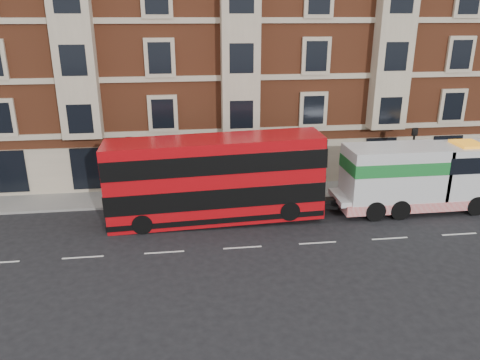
% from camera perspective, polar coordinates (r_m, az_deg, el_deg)
% --- Properties ---
extents(ground, '(120.00, 120.00, 0.00)m').
position_cam_1_polar(ground, '(24.40, 0.30, -8.24)').
color(ground, black).
rests_on(ground, ground).
extents(sidewalk, '(90.00, 3.00, 0.15)m').
position_cam_1_polar(sidewalk, '(31.15, -1.55, -1.69)').
color(sidewalk, slate).
rests_on(sidewalk, ground).
extents(victorian_terrace, '(45.00, 12.00, 20.40)m').
position_cam_1_polar(victorian_terrace, '(36.54, -2.16, 17.54)').
color(victorian_terrace, brown).
rests_on(victorian_terrace, ground).
extents(lamp_post_west, '(0.35, 0.15, 4.35)m').
position_cam_1_polar(lamp_post_west, '(29.08, -13.17, 1.64)').
color(lamp_post_west, black).
rests_on(lamp_post_west, sidewalk).
extents(lamp_post_east, '(0.35, 0.15, 4.35)m').
position_cam_1_polar(lamp_post_east, '(32.53, 20.21, 2.85)').
color(lamp_post_east, black).
rests_on(lamp_post_east, sidewalk).
extents(double_decker_bus, '(12.17, 2.79, 4.93)m').
position_cam_1_polar(double_decker_bus, '(26.53, -3.07, 0.25)').
color(double_decker_bus, '#B40A0F').
rests_on(double_decker_bus, ground).
extents(tow_truck, '(9.74, 2.88, 4.06)m').
position_cam_1_polar(tow_truck, '(30.02, 20.55, 0.40)').
color(tow_truck, silver).
rests_on(tow_truck, ground).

